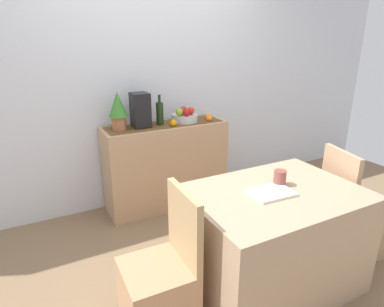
{
  "coord_description": "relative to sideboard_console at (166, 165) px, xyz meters",
  "views": [
    {
      "loc": [
        -1.18,
        -2.04,
        1.7
      ],
      "look_at": [
        0.07,
        0.35,
        0.75
      ],
      "focal_mm": 30.63,
      "sensor_mm": 36.0,
      "label": 1
    }
  ],
  "objects": [
    {
      "name": "ground_plane",
      "position": [
        -0.06,
        -0.92,
        -0.45
      ],
      "size": [
        6.4,
        6.4,
        0.02
      ],
      "primitive_type": "cube",
      "color": "#826749",
      "rests_on": "ground"
    },
    {
      "name": "room_wall_rear",
      "position": [
        -0.06,
        0.26,
        0.91
      ],
      "size": [
        6.4,
        0.06,
        2.7
      ],
      "primitive_type": "cube",
      "color": "silver",
      "rests_on": "ground"
    },
    {
      "name": "sideboard_console",
      "position": [
        0.0,
        0.0,
        0.0
      ],
      "size": [
        1.25,
        0.42,
        0.88
      ],
      "primitive_type": "cube",
      "color": "tan",
      "rests_on": "ground"
    },
    {
      "name": "table_runner",
      "position": [
        0.0,
        0.0,
        0.44
      ],
      "size": [
        1.18,
        0.32,
        0.01
      ],
      "primitive_type": "cube",
      "color": "brown",
      "rests_on": "sideboard_console"
    },
    {
      "name": "fruit_bowl",
      "position": [
        0.22,
        0.0,
        0.48
      ],
      "size": [
        0.27,
        0.27,
        0.07
      ],
      "primitive_type": "cylinder",
      "color": "silver",
      "rests_on": "table_runner"
    },
    {
      "name": "apple_center",
      "position": [
        0.21,
        0.02,
        0.56
      ],
      "size": [
        0.07,
        0.07,
        0.07
      ],
      "primitive_type": "sphere",
      "color": "#A83120",
      "rests_on": "fruit_bowl"
    },
    {
      "name": "apple_right",
      "position": [
        0.28,
        -0.03,
        0.56
      ],
      "size": [
        0.08,
        0.08,
        0.08
      ],
      "primitive_type": "sphere",
      "color": "red",
      "rests_on": "fruit_bowl"
    },
    {
      "name": "apple_upper",
      "position": [
        0.2,
        -0.08,
        0.55
      ],
      "size": [
        0.07,
        0.07,
        0.07
      ],
      "primitive_type": "sphere",
      "color": "red",
      "rests_on": "fruit_bowl"
    },
    {
      "name": "apple_left",
      "position": [
        0.15,
        -0.03,
        0.56
      ],
      "size": [
        0.08,
        0.08,
        0.08
      ],
      "primitive_type": "sphere",
      "color": "#8CAD30",
      "rests_on": "fruit_bowl"
    },
    {
      "name": "apple_front",
      "position": [
        0.25,
        0.09,
        0.56
      ],
      "size": [
        0.07,
        0.07,
        0.07
      ],
      "primitive_type": "sphere",
      "color": "#A72618",
      "rests_on": "fruit_bowl"
    },
    {
      "name": "wine_bottle",
      "position": [
        -0.05,
        0.0,
        0.56
      ],
      "size": [
        0.07,
        0.07,
        0.3
      ],
      "color": "#1B3215",
      "rests_on": "sideboard_console"
    },
    {
      "name": "coffee_maker",
      "position": [
        -0.25,
        0.0,
        0.61
      ],
      "size": [
        0.16,
        0.18,
        0.33
      ],
      "primitive_type": "cube",
      "color": "black",
      "rests_on": "sideboard_console"
    },
    {
      "name": "potted_plant",
      "position": [
        -0.46,
        0.0,
        0.64
      ],
      "size": [
        0.17,
        0.17,
        0.36
      ],
      "color": "#AB6541",
      "rests_on": "sideboard_console"
    },
    {
      "name": "orange_loose_end",
      "position": [
        0.46,
        -0.1,
        0.47
      ],
      "size": [
        0.06,
        0.06,
        0.06
      ],
      "primitive_type": "sphere",
      "color": "orange",
      "rests_on": "sideboard_console"
    },
    {
      "name": "orange_loose_far",
      "position": [
        0.49,
        -0.02,
        0.48
      ],
      "size": [
        0.07,
        0.07,
        0.07
      ],
      "primitive_type": "sphere",
      "color": "orange",
      "rests_on": "sideboard_console"
    },
    {
      "name": "orange_loose_near_bowl",
      "position": [
        0.04,
        -0.11,
        0.48
      ],
      "size": [
        0.07,
        0.07,
        0.07
      ],
      "primitive_type": "sphere",
      "color": "orange",
      "rests_on": "sideboard_console"
    },
    {
      "name": "dining_table",
      "position": [
        0.16,
        -1.47,
        -0.07
      ],
      "size": [
        1.16,
        0.83,
        0.74
      ],
      "primitive_type": "cube",
      "color": "tan",
      "rests_on": "ground"
    },
    {
      "name": "open_book",
      "position": [
        0.11,
        -1.49,
        0.31
      ],
      "size": [
        0.29,
        0.23,
        0.02
      ],
      "primitive_type": "cube",
      "rotation": [
        0.0,
        0.0,
        -0.06
      ],
      "color": "white",
      "rests_on": "dining_table"
    },
    {
      "name": "coffee_cup",
      "position": [
        0.25,
        -1.41,
        0.35
      ],
      "size": [
        0.09,
        0.09,
        0.11
      ],
      "primitive_type": "cylinder",
      "color": "brown",
      "rests_on": "dining_table"
    },
    {
      "name": "chair_near_window",
      "position": [
        -0.68,
        -1.47,
        -0.18
      ],
      "size": [
        0.41,
        0.41,
        0.9
      ],
      "color": "tan",
      "rests_on": "ground"
    },
    {
      "name": "chair_by_corner",
      "position": [
        1.01,
        -1.47,
        -0.18
      ],
      "size": [
        0.49,
        0.49,
        0.9
      ],
      "color": "tan",
      "rests_on": "ground"
    }
  ]
}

